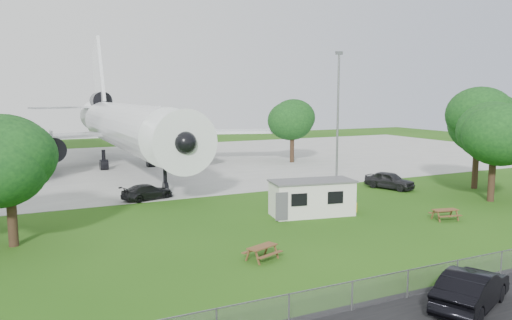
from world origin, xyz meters
name	(u,v)px	position (x,y,z in m)	size (l,w,h in m)	color
ground	(283,243)	(0.00, 0.00, 0.00)	(160.00, 160.00, 0.00)	#336318
concrete_apron	(139,164)	(0.00, 38.00, 0.01)	(120.00, 46.00, 0.03)	#B7B7B2
airliner	(125,124)	(-2.00, 35.86, 5.27)	(46.36, 47.73, 17.69)	white
site_cabin	(312,198)	(5.44, 5.33, 1.31)	(6.94, 3.73, 2.62)	silver
picnic_west	(262,260)	(-2.43, -2.09, 0.00)	(1.80, 1.50, 0.76)	brown
picnic_east	(445,220)	(13.20, -0.09, 0.00)	(1.80, 1.50, 0.76)	brown
fence	(389,302)	(0.00, -9.50, 0.00)	(58.00, 0.04, 1.30)	gray
lamp_mast	(337,132)	(8.20, 6.20, 6.00)	(0.16, 0.16, 12.00)	slate
tree_west_small	(9,165)	(-14.56, 6.53, 4.84)	(6.24, 6.24, 7.98)	#382619
tree_east_front	(494,138)	(21.48, 2.81, 5.35)	(6.13, 6.13, 8.43)	#382619
tree_east_back	(478,120)	(25.05, 7.50, 6.56)	(6.99, 6.99, 10.07)	#382619
tree_far_apron	(292,121)	(18.53, 30.91, 5.43)	(6.24, 6.24, 8.56)	#382619
car_centre_sedan	(471,289)	(2.64, -11.47, 0.84)	(1.77, 5.07, 1.67)	black
car_ne_hatch	(390,180)	(17.62, 10.90, 0.80)	(1.90, 4.71, 1.60)	black
car_apron_van	(147,192)	(-4.26, 16.06, 0.66)	(1.84, 4.53, 1.31)	black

